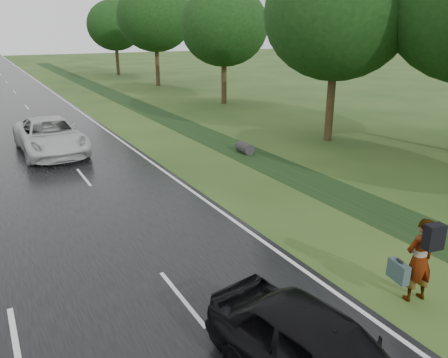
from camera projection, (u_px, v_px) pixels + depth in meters
ground at (17, 351)px, 8.48m from camera, size 220.00×220.00×0.00m
edge_stripe_east at (42, 85)px, 48.65m from camera, size 0.12×180.00×0.01m
drainage_ditch at (176, 122)px, 29.22m from camera, size 2.20×120.00×0.56m
tree_east_b at (337, 14)px, 22.45m from camera, size 7.60×7.60×10.11m
tree_east_c at (224, 26)px, 34.70m from camera, size 7.00×7.00×9.29m
tree_east_d at (155, 17)px, 45.71m from camera, size 8.00×8.00×10.76m
tree_east_f at (115, 25)px, 57.35m from camera, size 7.20×7.20×9.62m
pedestrian at (419, 259)px, 9.78m from camera, size 0.97×0.95×2.03m
white_pickup at (50, 136)px, 21.67m from camera, size 3.03×6.27×1.72m
dark_sedan at (320, 356)px, 7.23m from camera, size 2.55×4.74×1.53m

